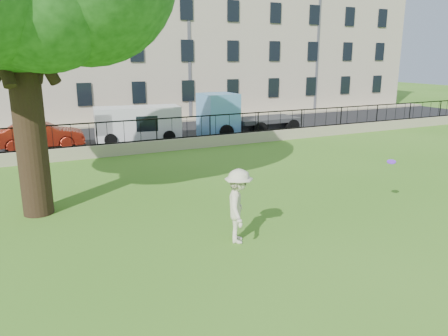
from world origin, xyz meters
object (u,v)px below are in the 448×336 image
man (239,206)px  red_sedan (41,135)px  frisbee (391,162)px  white_van (138,124)px  blue_truck (249,113)px

man → red_sedan: size_ratio=0.45×
man → frisbee: man is taller
frisbee → red_sedan: bearing=121.6°
man → red_sedan: (-3.91, 15.26, -0.27)m
frisbee → white_van: size_ratio=0.06×
frisbee → white_van: bearing=105.5°
blue_truck → frisbee: bearing=-102.3°
red_sedan → white_van: size_ratio=0.92×
blue_truck → man: bearing=-121.0°
man → blue_truck: 16.59m
man → red_sedan: 15.76m
frisbee → red_sedan: size_ratio=0.06×
frisbee → blue_truck: bearing=79.0°
red_sedan → white_van: white_van is taller
frisbee → white_van: 15.51m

